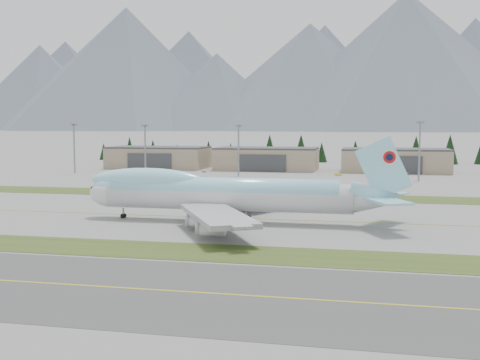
% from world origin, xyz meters
% --- Properties ---
extents(ground, '(7000.00, 7000.00, 0.00)m').
position_xyz_m(ground, '(0.00, 0.00, 0.00)').
color(ground, slate).
rests_on(ground, ground).
extents(grass_strip_near, '(400.00, 14.00, 0.08)m').
position_xyz_m(grass_strip_near, '(0.00, -38.00, 0.00)').
color(grass_strip_near, '#2E4719').
rests_on(grass_strip_near, ground).
extents(grass_strip_far, '(400.00, 18.00, 0.08)m').
position_xyz_m(grass_strip_far, '(0.00, 45.00, 0.00)').
color(grass_strip_far, '#2E4719').
rests_on(grass_strip_far, ground).
extents(asphalt_taxiway, '(400.00, 32.00, 0.04)m').
position_xyz_m(asphalt_taxiway, '(0.00, -62.00, 0.00)').
color(asphalt_taxiway, '#3C3C3C').
rests_on(asphalt_taxiway, ground).
extents(taxiway_line_main, '(400.00, 0.40, 0.02)m').
position_xyz_m(taxiway_line_main, '(0.00, 0.00, 0.00)').
color(taxiway_line_main, gold).
rests_on(taxiway_line_main, ground).
extents(taxiway_line_near, '(400.00, 0.40, 0.02)m').
position_xyz_m(taxiway_line_near, '(0.00, -62.00, 0.00)').
color(taxiway_line_near, gold).
rests_on(taxiway_line_near, ground).
extents(boeing_747_freighter, '(73.01, 63.70, 19.43)m').
position_xyz_m(boeing_747_freighter, '(1.99, -5.68, 6.41)').
color(boeing_747_freighter, silver).
rests_on(boeing_747_freighter, ground).
extents(hangar_left, '(48.00, 26.60, 10.80)m').
position_xyz_m(hangar_left, '(-70.00, 149.90, 5.39)').
color(hangar_left, gray).
rests_on(hangar_left, ground).
extents(hangar_center, '(48.00, 26.60, 10.80)m').
position_xyz_m(hangar_center, '(-15.00, 149.90, 5.39)').
color(hangar_center, gray).
rests_on(hangar_center, ground).
extents(hangar_right, '(48.00, 26.60, 10.80)m').
position_xyz_m(hangar_right, '(45.00, 149.90, 5.39)').
color(hangar_right, gray).
rests_on(hangar_right, ground).
extents(floodlight_masts, '(201.80, 10.80, 22.97)m').
position_xyz_m(floodlight_masts, '(9.27, 109.07, 15.42)').
color(floodlight_masts, gray).
rests_on(floodlight_masts, ground).
extents(service_vehicle_a, '(3.02, 4.23, 1.34)m').
position_xyz_m(service_vehicle_a, '(-41.07, 130.38, 0.00)').
color(service_vehicle_a, silver).
rests_on(service_vehicle_a, ground).
extents(service_vehicle_b, '(3.39, 1.97, 1.06)m').
position_xyz_m(service_vehicle_b, '(20.35, 124.10, 0.00)').
color(service_vehicle_b, gold).
rests_on(service_vehicle_b, ground).
extents(service_vehicle_c, '(3.07, 3.92, 1.06)m').
position_xyz_m(service_vehicle_c, '(48.69, 131.91, 0.00)').
color(service_vehicle_c, '#BCBDC1').
rests_on(service_vehicle_c, ground).
extents(conifer_belt, '(264.54, 15.78, 16.52)m').
position_xyz_m(conifer_belt, '(6.59, 211.86, 7.04)').
color(conifer_belt, black).
rests_on(conifer_belt, ground).
extents(mountain_ridge_front, '(4313.34, 1180.25, 497.84)m').
position_xyz_m(mountain_ridge_front, '(-104.59, 2204.45, 223.19)').
color(mountain_ridge_front, '#47505F').
rests_on(mountain_ridge_front, ground).
extents(mountain_ridge_rear, '(4459.82, 1054.85, 527.43)m').
position_xyz_m(mountain_ridge_rear, '(201.81, 2900.00, 262.21)').
color(mountain_ridge_rear, '#47505F').
rests_on(mountain_ridge_rear, ground).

